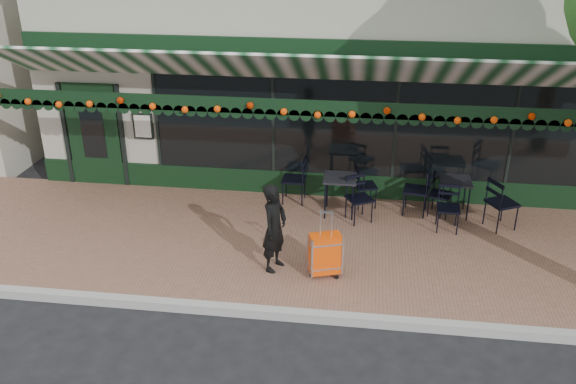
# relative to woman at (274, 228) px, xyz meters

# --- Properties ---
(ground) EXTENTS (80.00, 80.00, 0.00)m
(ground) POSITION_rel_woman_xyz_m (0.54, -1.06, -0.90)
(ground) COLOR black
(ground) RESTS_ON ground
(sidewalk) EXTENTS (18.00, 4.00, 0.15)m
(sidewalk) POSITION_rel_woman_xyz_m (0.54, 0.94, -0.82)
(sidewalk) COLOR brown
(sidewalk) RESTS_ON ground
(curb) EXTENTS (18.00, 0.16, 0.15)m
(curb) POSITION_rel_woman_xyz_m (0.54, -1.14, -0.82)
(curb) COLOR #9E9E99
(curb) RESTS_ON ground
(restaurant_building) EXTENTS (12.00, 9.60, 4.50)m
(restaurant_building) POSITION_rel_woman_xyz_m (0.54, 6.77, 1.38)
(restaurant_building) COLOR #A4A18E
(restaurant_building) RESTS_ON ground
(woman) EXTENTS (0.53, 0.63, 1.49)m
(woman) POSITION_rel_woman_xyz_m (0.00, 0.00, 0.00)
(woman) COLOR black
(woman) RESTS_ON sidewalk
(suitcase) EXTENTS (0.56, 0.42, 1.13)m
(suitcase) POSITION_rel_woman_xyz_m (0.83, -0.10, -0.37)
(suitcase) COLOR #EF4507
(suitcase) RESTS_ON sidewalk
(cafe_table_a) EXTENTS (0.59, 0.59, 0.72)m
(cafe_table_a) POSITION_rel_woman_xyz_m (3.11, 2.39, -0.10)
(cafe_table_a) COLOR black
(cafe_table_a) RESTS_ON sidewalk
(cafe_table_b) EXTENTS (0.62, 0.62, 0.77)m
(cafe_table_b) POSITION_rel_woman_xyz_m (0.94, 2.14, -0.06)
(cafe_table_b) COLOR black
(cafe_table_b) RESTS_ON sidewalk
(chair_a_left) EXTENTS (0.55, 0.55, 0.96)m
(chair_a_left) POSITION_rel_woman_xyz_m (2.39, 2.35, -0.27)
(chair_a_left) COLOR black
(chair_a_left) RESTS_ON sidewalk
(chair_a_right) EXTENTS (0.54, 0.54, 0.84)m
(chair_a_right) POSITION_rel_woman_xyz_m (2.86, 2.32, -0.32)
(chair_a_right) COLOR black
(chair_a_right) RESTS_ON sidewalk
(chair_a_front) EXTENTS (0.45, 0.45, 0.85)m
(chair_a_front) POSITION_rel_woman_xyz_m (2.94, 1.72, -0.32)
(chair_a_front) COLOR black
(chair_a_front) RESTS_ON sidewalk
(chair_a_extra) EXTENTS (0.66, 0.66, 0.98)m
(chair_a_extra) POSITION_rel_woman_xyz_m (3.92, 1.95, -0.25)
(chair_a_extra) COLOR black
(chair_a_extra) RESTS_ON sidewalk
(chair_b_left) EXTENTS (0.49, 0.49, 0.95)m
(chair_b_left) POSITION_rel_woman_xyz_m (0.00, 2.56, -0.27)
(chair_b_left) COLOR black
(chair_b_left) RESTS_ON sidewalk
(chair_b_right) EXTENTS (0.52, 0.52, 0.84)m
(chair_b_right) POSITION_rel_woman_xyz_m (1.42, 2.55, -0.32)
(chair_b_right) COLOR black
(chair_b_right) RESTS_ON sidewalk
(chair_b_front) EXTENTS (0.60, 0.60, 0.89)m
(chair_b_front) POSITION_rel_woman_xyz_m (1.32, 1.88, -0.30)
(chair_b_front) COLOR black
(chair_b_front) RESTS_ON sidewalk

